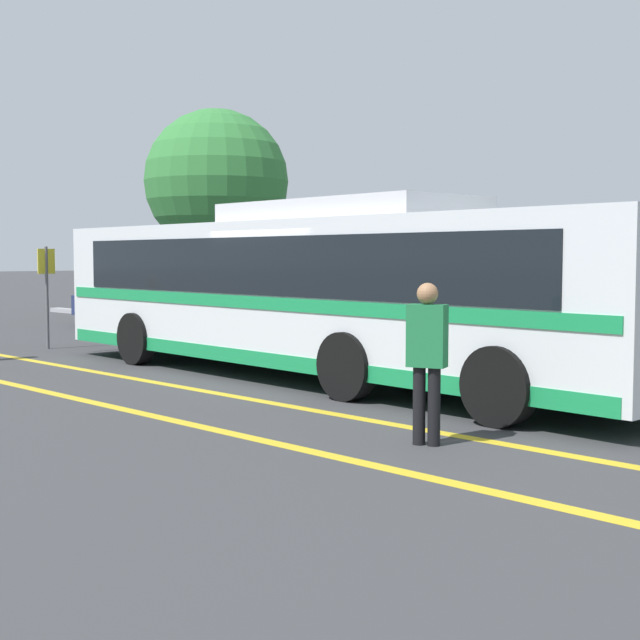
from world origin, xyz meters
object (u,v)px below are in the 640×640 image
(transit_bus, at_px, (321,289))
(tree_2, at_px, (217,182))
(parked_car_1, at_px, (296,310))
(parked_car_2, at_px, (528,329))
(pedestrian_0, at_px, (427,353))
(parked_car_0, at_px, (136,304))
(bus_stop_sign, at_px, (47,284))

(transit_bus, xyz_separation_m, tree_2, (-14.28, 8.94, 3.17))
(parked_car_1, distance_m, parked_car_2, 6.26)
(transit_bus, distance_m, parked_car_2, 4.61)
(transit_bus, height_order, pedestrian_0, transit_bus)
(transit_bus, height_order, parked_car_2, transit_bus)
(parked_car_1, xyz_separation_m, tree_2, (-9.31, 4.89, 3.90))
(parked_car_0, height_order, parked_car_2, parked_car_0)
(parked_car_2, distance_m, tree_2, 16.72)
(parked_car_1, bearing_deg, parked_car_2, 96.16)
(parked_car_1, height_order, bus_stop_sign, bus_stop_sign)
(transit_bus, bearing_deg, parked_car_2, -14.08)
(parked_car_2, bearing_deg, pedestrian_0, -157.05)
(transit_bus, relative_size, pedestrian_0, 7.32)
(tree_2, bearing_deg, parked_car_2, -16.48)
(bus_stop_sign, xyz_separation_m, tree_2, (-6.37, 9.80, 3.24))
(pedestrian_0, distance_m, bus_stop_sign, 12.63)
(parked_car_0, bearing_deg, pedestrian_0, 70.38)
(parked_car_1, relative_size, bus_stop_sign, 2.00)
(bus_stop_sign, bearing_deg, tree_2, 35.39)
(tree_2, bearing_deg, transit_bus, -32.06)
(parked_car_0, relative_size, pedestrian_0, 2.71)
(parked_car_1, bearing_deg, bus_stop_sign, -27.36)
(parked_car_2, distance_m, bus_stop_sign, 10.58)
(pedestrian_0, distance_m, tree_2, 22.52)
(parked_car_1, distance_m, tree_2, 11.21)
(transit_bus, bearing_deg, parked_car_1, 53.14)
(parked_car_2, xyz_separation_m, pedestrian_0, (3.27, -7.19, 0.35))
(transit_bus, height_order, tree_2, tree_2)
(parked_car_0, relative_size, parked_car_1, 1.06)
(parked_car_1, height_order, tree_2, tree_2)
(transit_bus, height_order, bus_stop_sign, transit_bus)
(transit_bus, relative_size, parked_car_2, 2.75)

